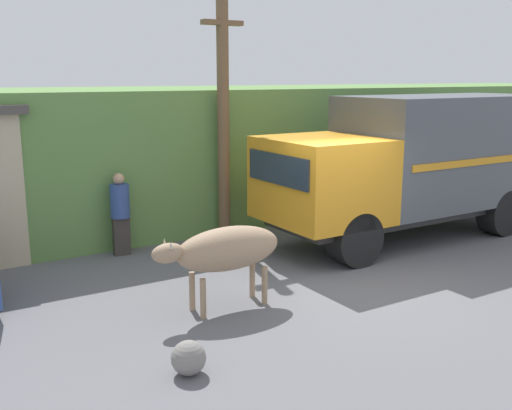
% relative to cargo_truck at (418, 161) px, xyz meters
% --- Properties ---
extents(ground_plane, '(60.00, 60.00, 0.00)m').
position_rel_cargo_truck_xyz_m(ground_plane, '(-3.08, -1.47, -1.69)').
color(ground_plane, slate).
extents(hillside_embankment, '(32.00, 5.54, 3.17)m').
position_rel_cargo_truck_xyz_m(hillside_embankment, '(-3.08, 5.14, -0.10)').
color(hillside_embankment, '#608C47').
rests_on(hillside_embankment, ground_plane).
extents(cargo_truck, '(6.82, 2.29, 3.05)m').
position_rel_cargo_truck_xyz_m(cargo_truck, '(0.00, 0.00, 0.00)').
color(cargo_truck, '#2D2D2D').
rests_on(cargo_truck, ground_plane).
extents(brown_cow, '(2.08, 0.66, 1.26)m').
position_rel_cargo_truck_xyz_m(brown_cow, '(-5.55, -1.45, -0.76)').
color(brown_cow, '#9E7F60').
rests_on(brown_cow, ground_plane).
extents(pedestrian_on_hill, '(0.41, 0.41, 1.63)m').
position_rel_cargo_truck_xyz_m(pedestrian_on_hill, '(-5.95, 2.08, -0.80)').
color(pedestrian_on_hill, '#38332D').
rests_on(pedestrian_on_hill, ground_plane).
extents(utility_pole, '(0.90, 0.25, 5.15)m').
position_rel_cargo_truck_xyz_m(utility_pole, '(-3.61, 2.13, 0.99)').
color(utility_pole, brown).
rests_on(utility_pole, ground_plane).
extents(roadside_rock, '(0.42, 0.42, 0.42)m').
position_rel_cargo_truck_xyz_m(roadside_rock, '(-6.94, -3.05, -1.48)').
color(roadside_rock, gray).
rests_on(roadside_rock, ground_plane).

